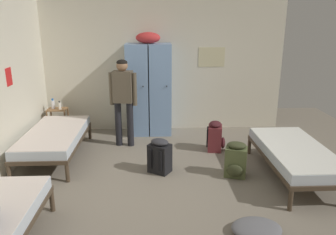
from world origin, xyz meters
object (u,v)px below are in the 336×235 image
(shelf_unit, at_px, (58,119))
(backpack_black, at_px, (160,156))
(person_traveler, at_px, (123,95))
(lotion_bottle, at_px, (60,106))
(locker_bank, at_px, (149,88))
(backpack_maroon, at_px, (215,137))
(bed_right, at_px, (295,153))
(water_bottle, at_px, (53,104))
(clothes_pile_grey, at_px, (257,229))
(backpack_olive, at_px, (236,160))
(bed_left_rear, at_px, (54,137))

(shelf_unit, distance_m, backpack_black, 2.72)
(person_traveler, xyz_separation_m, lotion_bottle, (-1.33, 0.57, -0.34))
(locker_bank, xyz_separation_m, backpack_maroon, (1.21, -1.02, -0.71))
(bed_right, xyz_separation_m, water_bottle, (-4.15, 2.07, 0.28))
(backpack_black, distance_m, backpack_maroon, 1.33)
(locker_bank, bearing_deg, lotion_bottle, -175.95)
(lotion_bottle, relative_size, backpack_maroon, 0.31)
(locker_bank, height_order, clothes_pile_grey, locker_bank)
(shelf_unit, relative_size, person_traveler, 0.35)
(water_bottle, distance_m, backpack_maroon, 3.32)
(bed_right, distance_m, clothes_pile_grey, 1.71)
(water_bottle, xyz_separation_m, backpack_black, (2.12, -1.81, -0.40))
(person_traveler, distance_m, water_bottle, 1.64)
(bed_right, bearing_deg, backpack_olive, 176.09)
(backpack_black, bearing_deg, bed_left_rear, 160.44)
(bed_right, distance_m, water_bottle, 4.65)
(locker_bank, distance_m, backpack_black, 2.01)
(backpack_black, relative_size, backpack_maroon, 1.00)
(backpack_maroon, bearing_deg, backpack_black, -140.36)
(bed_left_rear, relative_size, backpack_maroon, 3.45)
(water_bottle, height_order, backpack_black, water_bottle)
(water_bottle, bearing_deg, lotion_bottle, -21.80)
(shelf_unit, distance_m, backpack_olive, 3.76)
(lotion_bottle, bearing_deg, locker_bank, 4.05)
(bed_right, relative_size, clothes_pile_grey, 3.36)
(bed_left_rear, bearing_deg, backpack_black, -19.56)
(locker_bank, distance_m, water_bottle, 1.97)
(person_traveler, bearing_deg, clothes_pile_grey, -58.95)
(locker_bank, height_order, backpack_olive, locker_bank)
(shelf_unit, height_order, person_traveler, person_traveler)
(backpack_olive, bearing_deg, clothes_pile_grey, -93.99)
(bed_right, distance_m, backpack_maroon, 1.50)
(backpack_olive, distance_m, clothes_pile_grey, 1.44)
(lotion_bottle, height_order, backpack_black, lotion_bottle)
(water_bottle, relative_size, backpack_black, 0.38)
(locker_bank, distance_m, backpack_olive, 2.57)
(backpack_maroon, bearing_deg, locker_bank, 139.75)
(backpack_olive, relative_size, clothes_pile_grey, 0.97)
(locker_bank, height_order, lotion_bottle, locker_bank)
(lotion_bottle, distance_m, backpack_maroon, 3.16)
(bed_right, xyz_separation_m, backpack_maroon, (-1.00, 1.12, -0.12))
(bed_left_rear, height_order, backpack_maroon, backpack_maroon)
(shelf_unit, bearing_deg, lotion_bottle, -29.74)
(bed_right, distance_m, backpack_black, 2.04)
(locker_bank, xyz_separation_m, shelf_unit, (-1.86, -0.09, -0.62))
(locker_bank, xyz_separation_m, bed_right, (2.21, -2.14, -0.59))
(locker_bank, distance_m, bed_left_rear, 2.12)
(person_traveler, bearing_deg, water_bottle, 156.80)
(bed_right, bearing_deg, person_traveler, 151.68)
(backpack_black, xyz_separation_m, clothes_pile_grey, (1.04, -1.63, -0.20))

